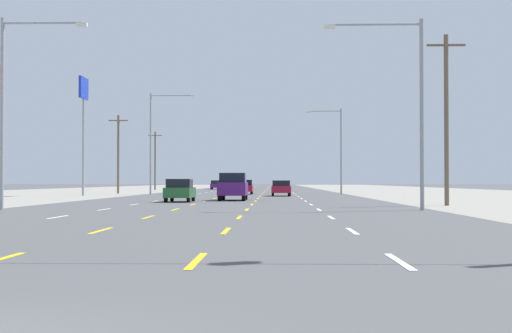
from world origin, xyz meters
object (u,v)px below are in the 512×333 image
at_px(pole_sign_left_row_2, 84,103).
at_px(streetlight_left_row_0, 11,98).
at_px(suv_center_turn_near, 233,186).
at_px(sedan_inner_right_mid, 281,188).
at_px(streetlight_right_row_0, 410,97).
at_px(hatchback_inner_left_nearest, 180,190).
at_px(hatchback_center_turn_midfar, 245,187).
at_px(streetlight_left_row_1, 155,135).
at_px(streetlight_right_row_1, 337,145).
at_px(hatchback_far_left_far, 216,185).

distance_m(pole_sign_left_row_2, streetlight_left_row_0, 33.74).
relative_size(suv_center_turn_near, sedan_inner_right_mid, 1.09).
bearing_deg(streetlight_right_row_0, hatchback_inner_left_nearest, 133.60).
relative_size(pole_sign_left_row_2, streetlight_right_row_0, 1.23).
distance_m(hatchback_center_turn_midfar, streetlight_left_row_1, 11.03).
relative_size(sedan_inner_right_mid, streetlight_right_row_1, 0.49).
bearing_deg(hatchback_center_turn_midfar, pole_sign_left_row_2, -149.81).
height_order(hatchback_center_turn_midfar, pole_sign_left_row_2, pole_sign_left_row_2).
bearing_deg(streetlight_left_row_0, streetlight_right_row_0, 0.00).
height_order(hatchback_center_turn_midfar, streetlight_right_row_0, streetlight_right_row_0).
bearing_deg(streetlight_right_row_0, hatchback_center_turn_midfar, 103.05).
bearing_deg(sedan_inner_right_mid, pole_sign_left_row_2, 179.33).
distance_m(pole_sign_left_row_2, streetlight_left_row_1, 10.49).
distance_m(suv_center_turn_near, hatchback_far_left_far, 70.69).
xyz_separation_m(suv_center_turn_near, hatchback_center_turn_midfar, (-0.18, 24.38, -0.24)).
bearing_deg(suv_center_turn_near, hatchback_center_turn_midfar, 90.43).
bearing_deg(pole_sign_left_row_2, streetlight_left_row_1, 57.87).
xyz_separation_m(pole_sign_left_row_2, streetlight_left_row_0, (5.37, -33.14, -3.36)).
height_order(sedan_inner_right_mid, streetlight_right_row_1, streetlight_right_row_1).
relative_size(hatchback_center_turn_midfar, pole_sign_left_row_2, 0.35).
bearing_deg(pole_sign_left_row_2, sedan_inner_right_mid, -0.67).
xyz_separation_m(suv_center_turn_near, sedan_inner_right_mid, (3.61, 15.45, -0.27)).
distance_m(hatchback_far_left_far, pole_sign_left_row_2, 55.86).
distance_m(hatchback_center_turn_midfar, hatchback_far_left_far, 46.47).
distance_m(sedan_inner_right_mid, hatchback_center_turn_midfar, 9.70).
bearing_deg(hatchback_center_turn_midfar, hatchback_inner_left_nearest, -96.38).
bearing_deg(streetlight_left_row_0, streetlight_right_row_1, 65.01).
xyz_separation_m(pole_sign_left_row_2, streetlight_right_row_0, (24.68, -33.14, -3.39)).
bearing_deg(streetlight_left_row_1, hatchback_far_left_far, 86.60).
bearing_deg(hatchback_far_left_far, streetlight_left_row_1, -93.40).
height_order(streetlight_left_row_0, streetlight_right_row_0, streetlight_left_row_0).
relative_size(hatchback_inner_left_nearest, sedan_inner_right_mid, 0.87).
bearing_deg(hatchback_inner_left_nearest, suv_center_turn_near, 49.75).
bearing_deg(streetlight_right_row_1, streetlight_right_row_0, -90.21).
xyz_separation_m(streetlight_left_row_0, streetlight_left_row_1, (0.05, 41.76, 0.84)).
relative_size(hatchback_far_left_far, streetlight_left_row_0, 0.42).
distance_m(hatchback_center_turn_midfar, streetlight_left_row_0, 43.19).
distance_m(hatchback_inner_left_nearest, streetlight_left_row_1, 29.48).
relative_size(sedan_inner_right_mid, hatchback_center_turn_midfar, 1.15).
relative_size(pole_sign_left_row_2, streetlight_right_row_1, 1.24).
bearing_deg(hatchback_far_left_far, streetlight_right_row_1, -70.09).
distance_m(sedan_inner_right_mid, streetlight_left_row_0, 35.85).
height_order(hatchback_center_turn_midfar, streetlight_left_row_0, streetlight_left_row_0).
height_order(hatchback_inner_left_nearest, sedan_inner_right_mid, hatchback_inner_left_nearest).
height_order(pole_sign_left_row_2, streetlight_left_row_0, pole_sign_left_row_2).
relative_size(streetlight_left_row_0, streetlight_right_row_0, 1.02).
relative_size(hatchback_inner_left_nearest, pole_sign_left_row_2, 0.35).
xyz_separation_m(sedan_inner_right_mid, streetlight_left_row_1, (-13.35, 8.85, 5.53)).
bearing_deg(streetlight_left_row_1, streetlight_right_row_1, -0.00).
height_order(suv_center_turn_near, streetlight_right_row_0, streetlight_right_row_0).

